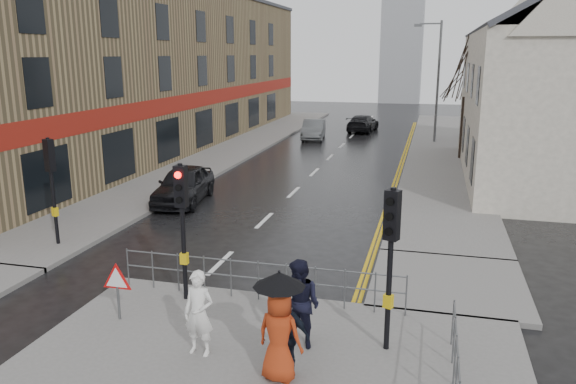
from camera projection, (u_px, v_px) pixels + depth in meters
The scene contains 23 objects.
ground at pixel (176, 306), 13.77m from camera, with size 120.00×120.00×0.00m, color black.
left_pavement at pixel (238, 146), 36.94m from camera, with size 4.00×44.00×0.14m, color #605E5B.
right_pavement at pixel (442, 150), 35.66m from camera, with size 4.00×40.00×0.14m, color #605E5B.
pavement_bridge_right at pixel (448, 283), 14.98m from camera, with size 4.00×4.20×0.14m, color #605E5B.
building_left_terrace at pixel (151, 70), 36.16m from camera, with size 8.00×42.00×10.00m, color olive.
building_right_cream at pixel (569, 81), 26.61m from camera, with size 9.00×16.40×10.10m.
church_tower at pixel (403, 29), 69.50m from camera, with size 5.00×5.00×18.00m, color #95979D.
traffic_signal_near_left at pixel (182, 208), 13.31m from camera, with size 0.28×0.27×3.40m.
traffic_signal_near_right at pixel (391, 241), 10.97m from camera, with size 0.34×0.33×3.40m.
traffic_signal_far_left at pixel (51, 172), 17.34m from camera, with size 0.34×0.33×3.40m.
guard_railing_front at pixel (258, 272), 13.65m from camera, with size 7.14×0.04×1.00m.
guard_railing_side at pixel (457, 372), 9.39m from camera, with size 0.04×4.54×1.00m.
warning_sign at pixel (117, 282), 12.58m from camera, with size 0.80×0.07×1.35m.
street_lamp at pixel (436, 74), 37.53m from camera, with size 1.83×0.25×8.00m.
tree_near at pixel (467, 70), 31.38m from camera, with size 2.40×2.40×6.58m.
tree_far at pixel (468, 77), 38.94m from camera, with size 2.40×2.40×5.64m.
pedestrian_a at pixel (199, 313), 11.13m from camera, with size 0.64×0.42×1.75m, color white.
pedestrian_b at pixel (300, 304), 11.42m from camera, with size 0.90×0.70×1.86m, color black.
pedestrian_with_umbrella at pixel (279, 323), 10.18m from camera, with size 0.96×0.96×2.12m.
pedestrian_d at pixel (285, 335), 10.43m from camera, with size 0.93×0.39×1.58m, color black.
car_parked at pixel (184, 185), 23.22m from camera, with size 1.77×4.41×1.50m, color black.
car_mid at pixel (314, 129), 40.45m from camera, with size 1.48×4.24×1.40m, color #494C4F.
car_far at pixel (363, 123), 44.43m from camera, with size 1.86×4.57×1.32m, color black.
Camera 1 is at (5.86, -11.59, 6.03)m, focal length 35.00 mm.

